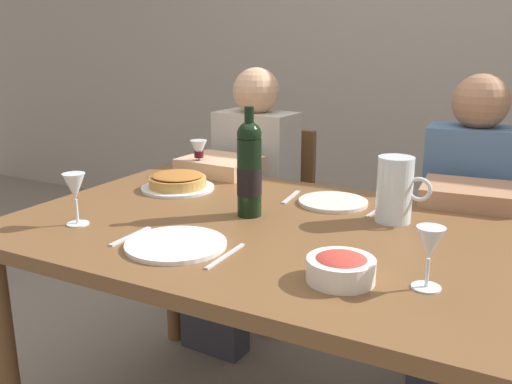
# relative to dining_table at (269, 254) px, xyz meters

# --- Properties ---
(back_wall) EXTENTS (8.00, 0.10, 2.80)m
(back_wall) POSITION_rel_dining_table_xyz_m (0.00, 2.15, 0.73)
(back_wall) COLOR #A3998E
(back_wall) RESTS_ON ground
(dining_table) EXTENTS (1.50, 1.00, 0.76)m
(dining_table) POSITION_rel_dining_table_xyz_m (0.00, 0.00, 0.00)
(dining_table) COLOR brown
(dining_table) RESTS_ON ground
(wine_bottle) EXTENTS (0.07, 0.07, 0.33)m
(wine_bottle) POSITION_rel_dining_table_xyz_m (-0.09, 0.05, 0.24)
(wine_bottle) COLOR black
(wine_bottle) RESTS_ON dining_table
(water_pitcher) EXTENTS (0.16, 0.10, 0.19)m
(water_pitcher) POSITION_rel_dining_table_xyz_m (0.31, 0.20, 0.18)
(water_pitcher) COLOR silver
(water_pitcher) RESTS_ON dining_table
(baked_tart) EXTENTS (0.26, 0.26, 0.06)m
(baked_tart) POSITION_rel_dining_table_xyz_m (-0.46, 0.19, 0.12)
(baked_tart) COLOR silver
(baked_tart) RESTS_ON dining_table
(salad_bowl) EXTENTS (0.15, 0.15, 0.06)m
(salad_bowl) POSITION_rel_dining_table_xyz_m (0.31, -0.27, 0.12)
(salad_bowl) COLOR white
(salad_bowl) RESTS_ON dining_table
(wine_glass_left_diner) EXTENTS (0.06, 0.06, 0.15)m
(wine_glass_left_diner) POSITION_rel_dining_table_xyz_m (-0.49, -0.26, 0.20)
(wine_glass_left_diner) COLOR silver
(wine_glass_left_diner) RESTS_ON dining_table
(wine_glass_right_diner) EXTENTS (0.07, 0.07, 0.14)m
(wine_glass_right_diner) POSITION_rel_dining_table_xyz_m (-0.51, 0.41, 0.19)
(wine_glass_right_diner) COLOR silver
(wine_glass_right_diner) RESTS_ON dining_table
(wine_glass_centre) EXTENTS (0.06, 0.06, 0.14)m
(wine_glass_centre) POSITION_rel_dining_table_xyz_m (0.49, -0.22, 0.19)
(wine_glass_centre) COLOR silver
(wine_glass_centre) RESTS_ON dining_table
(dinner_plate_left_setting) EXTENTS (0.22, 0.22, 0.01)m
(dinner_plate_left_setting) POSITION_rel_dining_table_xyz_m (0.09, 0.29, 0.10)
(dinner_plate_left_setting) COLOR silver
(dinner_plate_left_setting) RESTS_ON dining_table
(dinner_plate_right_setting) EXTENTS (0.26, 0.26, 0.01)m
(dinner_plate_right_setting) POSITION_rel_dining_table_xyz_m (-0.13, -0.27, 0.10)
(dinner_plate_right_setting) COLOR white
(dinner_plate_right_setting) RESTS_ON dining_table
(fork_left_setting) EXTENTS (0.03, 0.16, 0.00)m
(fork_left_setting) POSITION_rel_dining_table_xyz_m (-0.06, 0.29, 0.09)
(fork_left_setting) COLOR silver
(fork_left_setting) RESTS_ON dining_table
(knife_left_setting) EXTENTS (0.03, 0.18, 0.00)m
(knife_left_setting) POSITION_rel_dining_table_xyz_m (0.24, 0.29, 0.09)
(knife_left_setting) COLOR silver
(knife_left_setting) RESTS_ON dining_table
(knife_right_setting) EXTENTS (0.01, 0.18, 0.00)m
(knife_right_setting) POSITION_rel_dining_table_xyz_m (0.02, -0.27, 0.09)
(knife_right_setting) COLOR silver
(knife_right_setting) RESTS_ON dining_table
(spoon_right_setting) EXTENTS (0.01, 0.16, 0.00)m
(spoon_right_setting) POSITION_rel_dining_table_xyz_m (-0.28, -0.27, 0.09)
(spoon_right_setting) COLOR silver
(spoon_right_setting) RESTS_ON dining_table
(chair_left) EXTENTS (0.42, 0.42, 0.87)m
(chair_left) POSITION_rel_dining_table_xyz_m (-0.45, 0.88, -0.17)
(chair_left) COLOR brown
(chair_left) RESTS_ON ground
(diner_left) EXTENTS (0.35, 0.51, 1.16)m
(diner_left) POSITION_rel_dining_table_xyz_m (-0.46, 0.65, -0.05)
(diner_left) COLOR #B7B2A8
(diner_left) RESTS_ON ground
(chair_right) EXTENTS (0.43, 0.43, 0.87)m
(chair_right) POSITION_rel_dining_table_xyz_m (0.44, 0.90, -0.17)
(chair_right) COLOR brown
(chair_right) RESTS_ON ground
(diner_right) EXTENTS (0.36, 0.52, 1.16)m
(diner_right) POSITION_rel_dining_table_xyz_m (0.46, 0.66, -0.05)
(diner_right) COLOR #4C6B93
(diner_right) RESTS_ON ground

